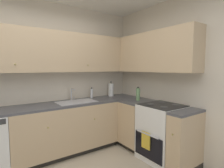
# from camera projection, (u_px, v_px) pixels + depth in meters

# --- Properties ---
(wall_back) EXTENTS (3.97, 0.05, 2.64)m
(wall_back) POSITION_uv_depth(u_px,v_px,m) (33.00, 78.00, 3.04)
(wall_back) COLOR beige
(wall_back) RESTS_ON ground_plane
(wall_right) EXTENTS (0.05, 3.48, 2.64)m
(wall_right) POSITION_uv_depth(u_px,v_px,m) (192.00, 79.00, 2.76)
(wall_right) COLOR beige
(wall_right) RESTS_ON ground_plane
(lower_cabinets_back) EXTENTS (1.78, 0.62, 0.86)m
(lower_cabinets_back) POSITION_uv_depth(u_px,v_px,m) (66.00, 129.00, 3.11)
(lower_cabinets_back) COLOR tan
(lower_cabinets_back) RESTS_ON ground_plane
(countertop_back) EXTENTS (2.98, 0.60, 0.03)m
(countertop_back) POSITION_uv_depth(u_px,v_px,m) (66.00, 104.00, 3.07)
(countertop_back) COLOR #4C4C51
(countertop_back) RESTS_ON lower_cabinets_back
(lower_cabinets_right) EXTENTS (0.62, 1.35, 0.86)m
(lower_cabinets_right) POSITION_uv_depth(u_px,v_px,m) (151.00, 129.00, 3.09)
(lower_cabinets_right) COLOR tan
(lower_cabinets_right) RESTS_ON ground_plane
(countertop_right) EXTENTS (0.60, 1.35, 0.03)m
(countertop_right) POSITION_uv_depth(u_px,v_px,m) (151.00, 104.00, 3.05)
(countertop_right) COLOR #4C4C51
(countertop_right) RESTS_ON lower_cabinets_right
(oven_range) EXTENTS (0.68, 0.62, 1.04)m
(oven_range) POSITION_uv_depth(u_px,v_px,m) (162.00, 132.00, 2.90)
(oven_range) COLOR white
(oven_range) RESTS_ON ground_plane
(upper_cabinets_back) EXTENTS (2.66, 0.34, 0.69)m
(upper_cabinets_back) POSITION_uv_depth(u_px,v_px,m) (52.00, 52.00, 3.01)
(upper_cabinets_back) COLOR tan
(upper_cabinets_right) EXTENTS (0.32, 1.90, 0.69)m
(upper_cabinets_right) POSITION_uv_depth(u_px,v_px,m) (148.00, 53.00, 3.22)
(upper_cabinets_right) COLOR tan
(sink) EXTENTS (0.68, 0.40, 0.10)m
(sink) POSITION_uv_depth(u_px,v_px,m) (77.00, 104.00, 3.15)
(sink) COLOR #B7B7BC
(sink) RESTS_ON countertop_back
(faucet) EXTENTS (0.07, 0.16, 0.22)m
(faucet) POSITION_uv_depth(u_px,v_px,m) (72.00, 93.00, 3.31)
(faucet) COLOR silver
(faucet) RESTS_ON countertop_back
(soap_bottle) EXTENTS (0.05, 0.05, 0.22)m
(soap_bottle) POSITION_uv_depth(u_px,v_px,m) (92.00, 93.00, 3.55)
(soap_bottle) COLOR silver
(soap_bottle) RESTS_ON countertop_back
(paper_towel_roll) EXTENTS (0.11, 0.11, 0.33)m
(paper_towel_roll) POSITION_uv_depth(u_px,v_px,m) (111.00, 90.00, 3.79)
(paper_towel_roll) COLOR white
(paper_towel_roll) RESTS_ON countertop_back
(oil_bottle) EXTENTS (0.07, 0.07, 0.25)m
(oil_bottle) POSITION_uv_depth(u_px,v_px,m) (138.00, 94.00, 3.30)
(oil_bottle) COLOR #729E66
(oil_bottle) RESTS_ON countertop_right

